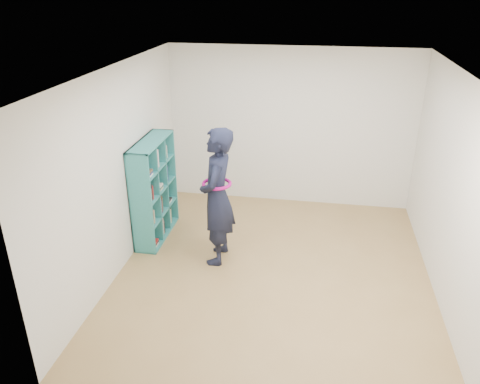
# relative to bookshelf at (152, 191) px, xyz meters

# --- Properties ---
(floor) EXTENTS (4.50, 4.50, 0.00)m
(floor) POSITION_rel_bookshelf_xyz_m (1.85, -0.68, -0.72)
(floor) COLOR #9B7846
(floor) RESTS_ON ground
(ceiling) EXTENTS (4.50, 4.50, 0.00)m
(ceiling) POSITION_rel_bookshelf_xyz_m (1.85, -0.68, 1.88)
(ceiling) COLOR white
(ceiling) RESTS_ON wall_back
(wall_left) EXTENTS (0.02, 4.50, 2.60)m
(wall_left) POSITION_rel_bookshelf_xyz_m (-0.15, -0.68, 0.58)
(wall_left) COLOR silver
(wall_left) RESTS_ON floor
(wall_right) EXTENTS (0.02, 4.50, 2.60)m
(wall_right) POSITION_rel_bookshelf_xyz_m (3.85, -0.68, 0.58)
(wall_right) COLOR silver
(wall_right) RESTS_ON floor
(wall_back) EXTENTS (4.00, 0.02, 2.60)m
(wall_back) POSITION_rel_bookshelf_xyz_m (1.85, 1.57, 0.58)
(wall_back) COLOR silver
(wall_back) RESTS_ON floor
(wall_front) EXTENTS (4.00, 0.02, 2.60)m
(wall_front) POSITION_rel_bookshelf_xyz_m (1.85, -2.93, 0.58)
(wall_front) COLOR silver
(wall_front) RESTS_ON floor
(bookshelf) EXTENTS (0.32, 1.11, 1.48)m
(bookshelf) POSITION_rel_bookshelf_xyz_m (0.00, 0.00, 0.00)
(bookshelf) COLOR teal
(bookshelf) RESTS_ON floor
(person) EXTENTS (0.45, 0.68, 1.86)m
(person) POSITION_rel_bookshelf_xyz_m (1.07, -0.48, 0.21)
(person) COLOR black
(person) RESTS_ON floor
(smartphone) EXTENTS (0.04, 0.10, 0.13)m
(smartphone) POSITION_rel_bookshelf_xyz_m (0.93, -0.38, 0.34)
(smartphone) COLOR silver
(smartphone) RESTS_ON person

